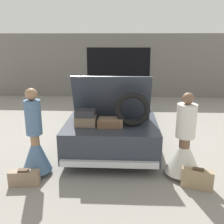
{
  "coord_description": "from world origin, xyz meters",
  "views": [
    {
      "loc": [
        0.27,
        -7.11,
        2.58
      ],
      "look_at": [
        0.0,
        -1.4,
        0.98
      ],
      "focal_mm": 42.0,
      "sensor_mm": 36.0,
      "label": 1
    }
  ],
  "objects_px": {
    "person_left": "(35,144)",
    "car": "(114,112)",
    "suitcase_beside_left_person": "(24,178)",
    "person_right": "(184,148)",
    "suitcase_beside_right_person": "(197,179)"
  },
  "relations": [
    {
      "from": "suitcase_beside_right_person",
      "to": "car",
      "type": "bearing_deg",
      "value": 118.87
    },
    {
      "from": "person_left",
      "to": "person_right",
      "type": "bearing_deg",
      "value": 102.29
    },
    {
      "from": "car",
      "to": "person_left",
      "type": "xyz_separation_m",
      "value": [
        -1.42,
        -2.49,
        0.04
      ]
    },
    {
      "from": "person_left",
      "to": "person_right",
      "type": "relative_size",
      "value": 1.04
    },
    {
      "from": "car",
      "to": "person_left",
      "type": "distance_m",
      "value": 2.87
    },
    {
      "from": "suitcase_beside_left_person",
      "to": "suitcase_beside_right_person",
      "type": "xyz_separation_m",
      "value": [
        3.11,
        0.04,
        0.04
      ]
    },
    {
      "from": "suitcase_beside_right_person",
      "to": "person_left",
      "type": "bearing_deg",
      "value": 172.69
    },
    {
      "from": "car",
      "to": "suitcase_beside_right_person",
      "type": "xyz_separation_m",
      "value": [
        1.59,
        -2.88,
        -0.4
      ]
    },
    {
      "from": "person_right",
      "to": "suitcase_beside_right_person",
      "type": "distance_m",
      "value": 0.62
    },
    {
      "from": "person_left",
      "to": "car",
      "type": "bearing_deg",
      "value": 161.27
    },
    {
      "from": "suitcase_beside_left_person",
      "to": "suitcase_beside_right_person",
      "type": "bearing_deg",
      "value": 0.82
    },
    {
      "from": "car",
      "to": "suitcase_beside_left_person",
      "type": "bearing_deg",
      "value": -117.57
    },
    {
      "from": "car",
      "to": "person_left",
      "type": "height_order",
      "value": "car"
    },
    {
      "from": "person_left",
      "to": "person_right",
      "type": "xyz_separation_m",
      "value": [
        2.85,
        0.06,
        -0.04
      ]
    },
    {
      "from": "car",
      "to": "suitcase_beside_left_person",
      "type": "height_order",
      "value": "car"
    }
  ]
}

